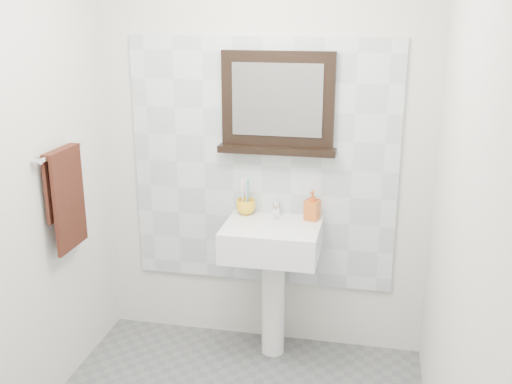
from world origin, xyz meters
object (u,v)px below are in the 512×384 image
at_px(pedestal_sink, 272,254).
at_px(toothbrush_cup, 246,207).
at_px(soap_dispenser, 312,205).
at_px(framed_mirror, 278,105).
at_px(hand_towel, 65,191).

xyz_separation_m(pedestal_sink, toothbrush_cup, (-0.19, 0.14, 0.23)).
relative_size(soap_dispenser, framed_mirror, 0.26).
bearing_deg(framed_mirror, pedestal_sink, -87.31).
relative_size(pedestal_sink, hand_towel, 1.75).
height_order(soap_dispenser, hand_towel, hand_towel).
bearing_deg(toothbrush_cup, soap_dispenser, -2.41).
distance_m(pedestal_sink, soap_dispenser, 0.37).
bearing_deg(soap_dispenser, framed_mirror, -179.32).
height_order(pedestal_sink, hand_towel, hand_towel).
bearing_deg(soap_dispenser, hand_towel, -140.84).
height_order(toothbrush_cup, hand_towel, hand_towel).
bearing_deg(pedestal_sink, toothbrush_cup, 142.86).
bearing_deg(framed_mirror, hand_towel, -149.67).
xyz_separation_m(toothbrush_cup, soap_dispenser, (0.40, -0.02, 0.04)).
distance_m(toothbrush_cup, hand_towel, 1.05).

